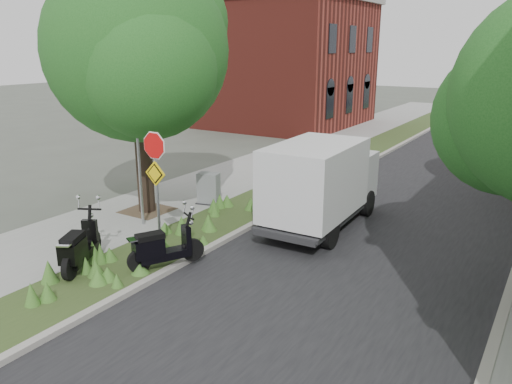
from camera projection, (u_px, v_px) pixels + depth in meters
ground at (188, 276)px, 11.71m from camera, size 120.00×120.00×0.00m
sidewalk_near at (259, 167)px, 21.98m from camera, size 3.50×60.00×0.12m
verge at (316, 175)px, 20.57m from camera, size 2.00×60.00×0.12m
kerb_near at (338, 179)px, 20.06m from camera, size 0.20×60.00×0.13m
road at (427, 193)px, 18.29m from camera, size 7.00×60.00×0.01m
street_tree_main at (137, 60)px, 14.77m from camera, size 6.21×5.54×7.66m
bare_post at (139, 158)px, 14.21m from camera, size 0.08×0.08×4.00m
bike_hoop at (88, 241)px, 12.46m from camera, size 0.06×0.78×0.77m
sign_assembly at (155, 167)px, 12.24m from camera, size 0.94×0.08×3.22m
brick_building at (288, 61)px, 33.25m from camera, size 9.40×10.40×8.30m
scooter_near at (78, 252)px, 11.61m from camera, size 1.09×1.84×0.96m
scooter_far at (158, 251)px, 11.72m from camera, size 1.03×1.74×0.90m
box_truck at (321, 180)px, 14.45m from camera, size 2.11×4.96×2.21m
utility_cabinet at (209, 189)px, 16.60m from camera, size 0.88×0.70×1.04m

